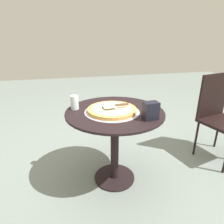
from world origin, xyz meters
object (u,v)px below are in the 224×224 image
pizza_on_tray (112,110)px  napkin_dispenser (151,111)px  patio_chair_far (220,113)px  patio_table (115,129)px  pizza_server (116,106)px  drinking_cup (75,102)px

pizza_on_tray → napkin_dispenser: (0.21, 0.25, 0.05)m
napkin_dispenser → patio_chair_far: size_ratio=0.15×
patio_chair_far → pizza_on_tray: bearing=-83.0°
patio_table → patio_chair_far: (-0.13, 1.19, -0.01)m
patio_table → pizza_server: pizza_server is taller
pizza_on_tray → drinking_cup: (-0.14, -0.29, 0.04)m
pizza_server → napkin_dispenser: (0.20, 0.21, 0.01)m
drinking_cup → patio_chair_far: bearing=90.4°
drinking_cup → napkin_dispenser: (0.35, 0.54, 0.01)m
pizza_on_tray → pizza_server: pizza_server is taller
pizza_on_tray → drinking_cup: bearing=-115.2°
pizza_server → patio_table: bearing=-171.9°
pizza_on_tray → drinking_cup: drinking_cup is taller
pizza_on_tray → pizza_server: (0.01, 0.03, 0.04)m
pizza_server → pizza_on_tray: bearing=-110.4°
pizza_server → patio_chair_far: (-0.16, 1.18, -0.23)m
napkin_dispenser → pizza_on_tray: bearing=-44.9°
pizza_server → drinking_cup: 0.36m
pizza_on_tray → napkin_dispenser: napkin_dispenser is taller
patio_table → napkin_dispenser: napkin_dispenser is taller
patio_table → pizza_server: bearing=8.1°
pizza_on_tray → pizza_server: 0.05m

